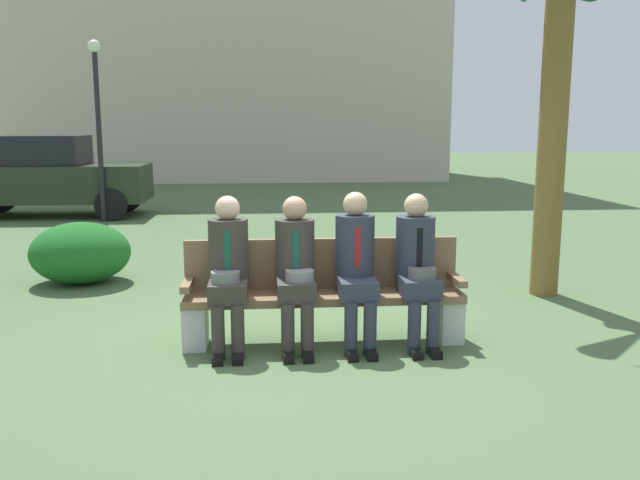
{
  "coord_description": "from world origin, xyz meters",
  "views": [
    {
      "loc": [
        -0.28,
        -5.62,
        1.89
      ],
      "look_at": [
        0.24,
        0.36,
        0.85
      ],
      "focal_mm": 37.13,
      "sensor_mm": 36.0,
      "label": 1
    }
  ],
  "objects_px": {
    "seated_man_centerleft": "(296,265)",
    "parked_car_near": "(50,176)",
    "shrub_near_bench": "(80,253)",
    "park_bench": "(323,292)",
    "seated_man_centerright": "(356,261)",
    "seated_man_leftmost": "(228,265)",
    "street_lamp": "(98,112)",
    "seated_man_rightmost": "(417,262)"
  },
  "relations": [
    {
      "from": "park_bench",
      "to": "shrub_near_bench",
      "type": "distance_m",
      "value": 3.66
    },
    {
      "from": "seated_man_leftmost",
      "to": "street_lamp",
      "type": "xyz_separation_m",
      "value": [
        -2.87,
        7.87,
        1.42
      ]
    },
    {
      "from": "seated_man_centerright",
      "to": "street_lamp",
      "type": "bearing_deg",
      "value": 116.73
    },
    {
      "from": "seated_man_leftmost",
      "to": "parked_car_near",
      "type": "height_order",
      "value": "parked_car_near"
    },
    {
      "from": "seated_man_centerright",
      "to": "seated_man_rightmost",
      "type": "xyz_separation_m",
      "value": [
        0.53,
        -0.01,
        -0.01
      ]
    },
    {
      "from": "seated_man_centerright",
      "to": "seated_man_rightmost",
      "type": "relative_size",
      "value": 1.01
    },
    {
      "from": "shrub_near_bench",
      "to": "seated_man_centerleft",
      "type": "bearing_deg",
      "value": -46.01
    },
    {
      "from": "seated_man_centerleft",
      "to": "street_lamp",
      "type": "xyz_separation_m",
      "value": [
        -3.44,
        7.87,
        1.43
      ]
    },
    {
      "from": "shrub_near_bench",
      "to": "street_lamp",
      "type": "bearing_deg",
      "value": 100.22
    },
    {
      "from": "seated_man_leftmost",
      "to": "shrub_near_bench",
      "type": "xyz_separation_m",
      "value": [
        -1.91,
        2.57,
        -0.36
      ]
    },
    {
      "from": "parked_car_near",
      "to": "seated_man_leftmost",
      "type": "bearing_deg",
      "value": -64.74
    },
    {
      "from": "seated_man_centerleft",
      "to": "parked_car_near",
      "type": "xyz_separation_m",
      "value": [
        -4.69,
        8.74,
        0.12
      ]
    },
    {
      "from": "seated_man_leftmost",
      "to": "street_lamp",
      "type": "bearing_deg",
      "value": 110.03
    },
    {
      "from": "seated_man_leftmost",
      "to": "seated_man_centerright",
      "type": "xyz_separation_m",
      "value": [
        1.09,
        0.01,
        0.02
      ]
    },
    {
      "from": "park_bench",
      "to": "seated_man_centerright",
      "type": "height_order",
      "value": "seated_man_centerright"
    },
    {
      "from": "parked_car_near",
      "to": "park_bench",
      "type": "bearing_deg",
      "value": -60.12
    },
    {
      "from": "seated_man_centerright",
      "to": "shrub_near_bench",
      "type": "bearing_deg",
      "value": 139.52
    },
    {
      "from": "shrub_near_bench",
      "to": "parked_car_near",
      "type": "distance_m",
      "value": 6.57
    },
    {
      "from": "shrub_near_bench",
      "to": "seated_man_centerright",
      "type": "bearing_deg",
      "value": -40.48
    },
    {
      "from": "seated_man_centerright",
      "to": "seated_man_rightmost",
      "type": "distance_m",
      "value": 0.53
    },
    {
      "from": "park_bench",
      "to": "parked_car_near",
      "type": "distance_m",
      "value": 9.93
    },
    {
      "from": "park_bench",
      "to": "street_lamp",
      "type": "xyz_separation_m",
      "value": [
        -3.69,
        7.73,
        1.71
      ]
    },
    {
      "from": "seated_man_leftmost",
      "to": "street_lamp",
      "type": "relative_size",
      "value": 0.37
    },
    {
      "from": "parked_car_near",
      "to": "seated_man_centerleft",
      "type": "bearing_deg",
      "value": -61.76
    },
    {
      "from": "seated_man_centerright",
      "to": "seated_man_rightmost",
      "type": "height_order",
      "value": "seated_man_centerright"
    },
    {
      "from": "seated_man_centerleft",
      "to": "shrub_near_bench",
      "type": "relative_size",
      "value": 1.09
    },
    {
      "from": "shrub_near_bench",
      "to": "parked_car_near",
      "type": "relative_size",
      "value": 0.3
    },
    {
      "from": "seated_man_centerright",
      "to": "shrub_near_bench",
      "type": "distance_m",
      "value": 3.97
    },
    {
      "from": "parked_car_near",
      "to": "shrub_near_bench",
      "type": "bearing_deg",
      "value": -70.28
    },
    {
      "from": "seated_man_centerright",
      "to": "parked_car_near",
      "type": "bearing_deg",
      "value": 120.85
    },
    {
      "from": "shrub_near_bench",
      "to": "seated_man_leftmost",
      "type": "bearing_deg",
      "value": -53.35
    },
    {
      "from": "street_lamp",
      "to": "park_bench",
      "type": "bearing_deg",
      "value": -64.5
    },
    {
      "from": "seated_man_centerleft",
      "to": "parked_car_near",
      "type": "relative_size",
      "value": 0.33
    },
    {
      "from": "parked_car_near",
      "to": "street_lamp",
      "type": "xyz_separation_m",
      "value": [
        1.26,
        -0.87,
        1.31
      ]
    },
    {
      "from": "seated_man_rightmost",
      "to": "shrub_near_bench",
      "type": "bearing_deg",
      "value": 143.99
    },
    {
      "from": "park_bench",
      "to": "seated_man_rightmost",
      "type": "xyz_separation_m",
      "value": [
        0.8,
        -0.13,
        0.29
      ]
    },
    {
      "from": "shrub_near_bench",
      "to": "street_lamp",
      "type": "xyz_separation_m",
      "value": [
        -0.95,
        5.3,
        1.78
      ]
    },
    {
      "from": "seated_man_leftmost",
      "to": "seated_man_centerleft",
      "type": "bearing_deg",
      "value": -0.09
    },
    {
      "from": "shrub_near_bench",
      "to": "street_lamp",
      "type": "distance_m",
      "value": 5.67
    },
    {
      "from": "seated_man_leftmost",
      "to": "shrub_near_bench",
      "type": "relative_size",
      "value": 1.1
    },
    {
      "from": "park_bench",
      "to": "seated_man_centerright",
      "type": "distance_m",
      "value": 0.43
    },
    {
      "from": "seated_man_centerleft",
      "to": "street_lamp",
      "type": "relative_size",
      "value": 0.37
    }
  ]
}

